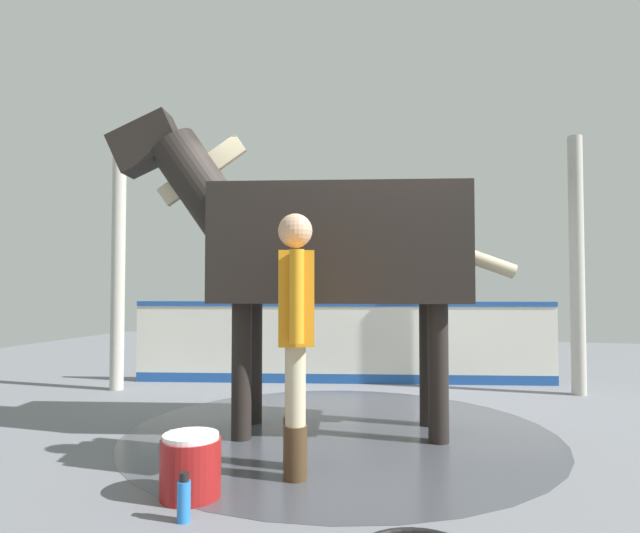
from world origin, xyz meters
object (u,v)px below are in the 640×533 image
object	(u,v)px
wash_bucket	(191,466)
bottle_shampoo	(172,453)
bottle_spray	(184,499)
horse	(324,245)
handler	(295,322)

from	to	relation	value
wash_bucket	bottle_shampoo	distance (m)	0.45
wash_bucket	bottle_spray	world-z (taller)	wash_bucket
horse	bottle_shampoo	distance (m)	2.02
horse	bottle_spray	size ratio (longest dim) A/B	13.68
wash_bucket	bottle_shampoo	size ratio (longest dim) A/B	1.30
handler	bottle_spray	bearing A→B (deg)	-131.65
handler	bottle_spray	xyz separation A→B (m)	(0.83, -0.34, -0.87)
horse	bottle_shampoo	xyz separation A→B (m)	(1.22, -0.71, -1.44)
bottle_shampoo	bottle_spray	size ratio (longest dim) A/B	1.10
handler	bottle_spray	distance (m)	1.25
horse	bottle_spray	bearing A→B (deg)	70.00
wash_bucket	handler	bearing A→B (deg)	138.62
bottle_shampoo	horse	bearing A→B (deg)	149.89
wash_bucket	horse	bearing A→B (deg)	165.58
horse	bottle_shampoo	size ratio (longest dim) A/B	12.38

